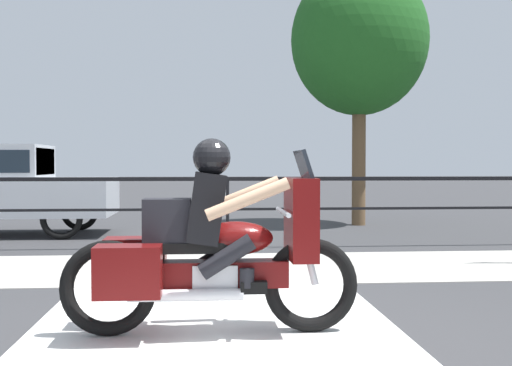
# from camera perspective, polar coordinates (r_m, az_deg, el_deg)

# --- Properties ---
(ground_plane) EXTENTS (120.00, 120.00, 0.00)m
(ground_plane) POSITION_cam_1_polar(r_m,az_deg,el_deg) (4.83, -0.29, -14.04)
(ground_plane) COLOR #38383A
(sidewalk_band) EXTENTS (44.00, 2.40, 0.01)m
(sidewalk_band) POSITION_cam_1_polar(r_m,az_deg,el_deg) (8.15, -2.08, -7.50)
(sidewalk_band) COLOR #B7B2A8
(sidewalk_band) RESTS_ON ground
(crosswalk_band) EXTENTS (2.92, 6.00, 0.01)m
(crosswalk_band) POSITION_cam_1_polar(r_m,az_deg,el_deg) (4.63, -3.56, -14.71)
(crosswalk_band) COLOR silver
(crosswalk_band) RESTS_ON ground
(fence_railing) EXTENTS (36.00, 0.05, 1.11)m
(fence_railing) POSITION_cam_1_polar(r_m,az_deg,el_deg) (9.88, -2.54, -0.82)
(fence_railing) COLOR black
(fence_railing) RESTS_ON ground
(motorcycle) EXTENTS (2.29, 0.76, 1.51)m
(motorcycle) POSITION_cam_1_polar(r_m,az_deg,el_deg) (4.95, -4.16, -5.74)
(motorcycle) COLOR black
(motorcycle) RESTS_ON ground
(tree_behind_sign) EXTENTS (2.89, 2.89, 5.52)m
(tree_behind_sign) POSITION_cam_1_polar(r_m,az_deg,el_deg) (14.07, 9.17, 12.35)
(tree_behind_sign) COLOR brown
(tree_behind_sign) RESTS_ON ground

